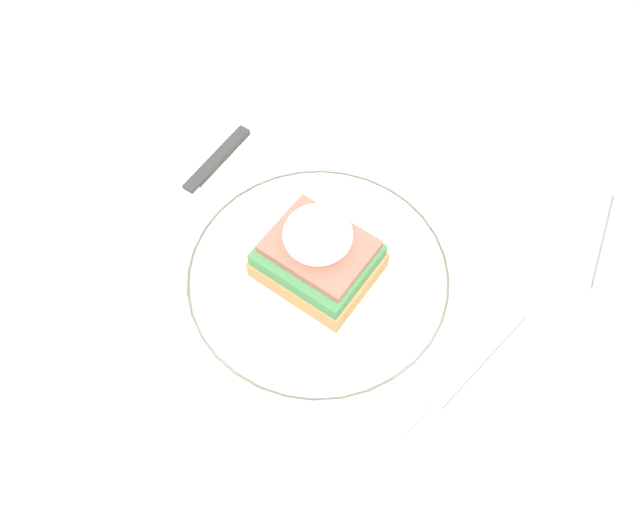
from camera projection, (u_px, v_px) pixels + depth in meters
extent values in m
plane|color=#9E9993|center=(323.00, 457.00, 1.20)|extent=(6.00, 6.00, 0.00)
cube|color=beige|center=(327.00, 276.00, 0.57)|extent=(1.06, 0.75, 0.03)
cylinder|color=beige|center=(215.00, 122.00, 1.16)|extent=(0.06, 0.06, 0.71)
cylinder|color=white|center=(320.00, 277.00, 0.55)|extent=(0.22, 0.22, 0.01)
torus|color=white|center=(320.00, 274.00, 0.54)|extent=(0.25, 0.25, 0.01)
cube|color=#9E703D|center=(320.00, 266.00, 0.53)|extent=(0.09, 0.08, 0.02)
cube|color=#38703D|center=(317.00, 255.00, 0.52)|extent=(0.09, 0.08, 0.01)
cube|color=#9E5647|center=(323.00, 248.00, 0.51)|extent=(0.08, 0.06, 0.01)
ellipsoid|color=white|center=(318.00, 235.00, 0.49)|extent=(0.06, 0.06, 0.03)
cube|color=silver|center=(492.00, 363.00, 0.51)|extent=(0.03, 0.12, 0.00)
cube|color=silver|center=(430.00, 431.00, 0.48)|extent=(0.03, 0.04, 0.00)
cube|color=#2D2D2D|center=(217.00, 159.00, 0.62)|extent=(0.02, 0.09, 0.01)
cube|color=silver|center=(157.00, 225.00, 0.58)|extent=(0.02, 0.11, 0.00)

